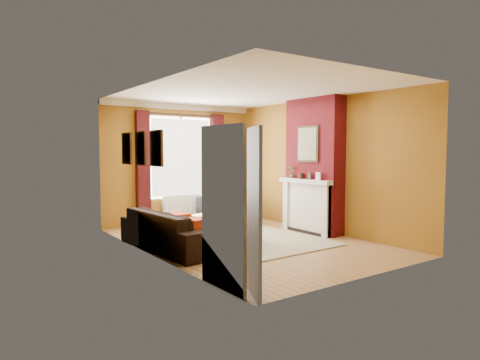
# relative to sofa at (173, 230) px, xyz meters

# --- Properties ---
(ground) EXTENTS (5.50, 5.50, 0.00)m
(ground) POSITION_rel_sofa_xyz_m (1.42, -0.26, -0.34)
(ground) COLOR olive
(ground) RESTS_ON ground
(room_walls) EXTENTS (3.82, 5.54, 2.83)m
(room_walls) POSITION_rel_sofa_xyz_m (2.06, 0.01, 1.05)
(room_walls) COLOR #875C1A
(room_walls) RESTS_ON ground
(striped_rug) EXTENTS (2.82, 3.85, 0.02)m
(striped_rug) POSITION_rel_sofa_xyz_m (1.30, 0.30, -0.33)
(striped_rug) COLOR teal
(striped_rug) RESTS_ON ground
(sofa) EXTENTS (1.07, 2.38, 0.68)m
(sofa) POSITION_rel_sofa_xyz_m (0.00, 0.00, 0.00)
(sofa) COLOR black
(sofa) RESTS_ON ground
(armchair) EXTENTS (1.06, 0.94, 0.65)m
(armchair) POSITION_rel_sofa_xyz_m (2.17, 1.74, -0.01)
(armchair) COLOR black
(armchair) RESTS_ON ground
(coffee_table) EXTENTS (0.94, 1.43, 0.44)m
(coffee_table) POSITION_rel_sofa_xyz_m (1.18, 0.21, 0.05)
(coffee_table) COLOR tan
(coffee_table) RESTS_ON ground
(wicker_stool) EXTENTS (0.42, 0.42, 0.52)m
(wicker_stool) POSITION_rel_sofa_xyz_m (2.02, 1.69, -0.08)
(wicker_stool) COLOR #A37D46
(wicker_stool) RESTS_ON ground
(floor_lamp) EXTENTS (0.29, 0.29, 1.62)m
(floor_lamp) POSITION_rel_sofa_xyz_m (2.97, 2.14, 0.94)
(floor_lamp) COLOR black
(floor_lamp) RESTS_ON ground
(book_a) EXTENTS (0.35, 0.34, 0.03)m
(book_a) POSITION_rel_sofa_xyz_m (1.06, -0.19, 0.11)
(book_a) COLOR #999999
(book_a) RESTS_ON coffee_table
(book_b) EXTENTS (0.24, 0.29, 0.02)m
(book_b) POSITION_rel_sofa_xyz_m (1.22, 0.62, 0.11)
(book_b) COLOR #999999
(book_b) RESTS_ON coffee_table
(mug) EXTENTS (0.11, 0.11, 0.09)m
(mug) POSITION_rel_sofa_xyz_m (1.35, 0.01, 0.14)
(mug) COLOR #999999
(mug) RESTS_ON coffee_table
(tv_remote) EXTENTS (0.09, 0.18, 0.02)m
(tv_remote) POSITION_rel_sofa_xyz_m (1.09, 0.35, 0.11)
(tv_remote) COLOR #28292B
(tv_remote) RESTS_ON coffee_table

